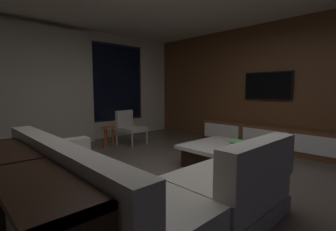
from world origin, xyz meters
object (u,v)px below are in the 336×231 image
Objects in this scene: book_stack_on_coffee_table at (236,143)px; accent_chair_near_window at (129,126)px; sectional_couch at (132,191)px; media_console at (271,138)px; mounted_tv at (268,86)px; console_table_behind_couch at (20,205)px; side_stool at (109,131)px; coffee_table at (224,155)px.

book_stack_on_coffee_table is 2.63m from accent_chair_near_window.
sectional_couch reaches higher than media_console.
book_stack_on_coffee_table is at bearing -170.50° from mounted_tv.
accent_chair_near_window is at bearing 55.99° from sectional_couch.
sectional_couch reaches higher than book_stack_on_coffee_table.
mounted_tv is at bearing 3.83° from console_table_behind_couch.
sectional_couch is 0.81× the size of media_console.
book_stack_on_coffee_table is 0.60× the size of side_stool.
media_console is at bearing 3.22° from book_stack_on_coffee_table.
book_stack_on_coffee_table is 0.09× the size of media_console.
media_console is at bearing 3.91° from sectional_couch.
console_table_behind_couch is (-2.24, -2.63, 0.04)m from side_stool.
coffee_table is at bearing 3.33° from console_table_behind_couch.
coffee_table is 1.12× the size of mounted_tv.
side_stool is 3.58m from mounted_tv.
side_stool is at bearing 106.29° from coffee_table.
sectional_couch is at bearing -115.71° from side_stool.
accent_chair_near_window is 3.85m from console_table_behind_couch.
sectional_couch is 3.71m from media_console.
mounted_tv is at bearing -42.17° from side_stool.
book_stack_on_coffee_table is at bearing -83.04° from accent_chair_near_window.
mounted_tv reaches higher than console_table_behind_couch.
side_stool is at bearing -178.31° from accent_chair_near_window.
sectional_couch is 9.07× the size of book_stack_on_coffee_table.
side_stool is at bearing 64.29° from sectional_couch.
coffee_table is 0.55× the size of console_table_behind_couch.
book_stack_on_coffee_table is 2.73m from side_stool.
coffee_table is 2.52× the size of side_stool.
side_stool is 0.15× the size of media_console.
mounted_tv is (2.01, -2.33, 0.92)m from accent_chair_near_window.
side_stool is 3.46m from console_table_behind_couch.
mounted_tv is 4.90m from console_table_behind_couch.
console_table_behind_couch reaches higher than coffee_table.
sectional_couch is 3.21× the size of accent_chair_near_window.
sectional_couch is 5.43× the size of side_stool.
console_table_behind_couch is (-0.91, 0.13, 0.12)m from sectional_couch.
console_table_behind_couch is at bearing -178.48° from media_console.
book_stack_on_coffee_table is (2.19, 0.17, 0.11)m from sectional_couch.
coffee_table is 1.65m from media_console.
book_stack_on_coffee_table is at bearing 0.70° from console_table_behind_couch.
sectional_couch is at bearing -175.62° from book_stack_on_coffee_table.
sectional_couch reaches higher than side_stool.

